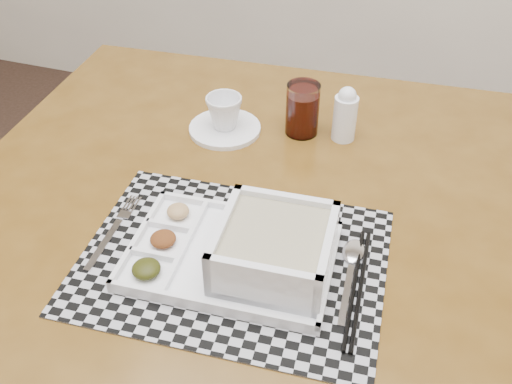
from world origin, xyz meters
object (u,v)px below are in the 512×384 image
Objects in this scene: cup at (224,112)px; creamer_bottle at (345,114)px; dining_table at (248,245)px; serving_tray at (259,252)px; juice_glass at (302,111)px.

creamer_bottle reaches higher than cup.
creamer_bottle is (0.11, 0.28, 0.14)m from dining_table.
juice_glass is at bearing 95.60° from serving_tray.
creamer_bottle reaches higher than juice_glass.
juice_glass is 0.09m from creamer_bottle.
juice_glass is (-0.04, 0.39, 0.01)m from serving_tray.
cup is at bearing 118.85° from serving_tray.
cup is 0.64× the size of creamer_bottle.
serving_tray is 3.06× the size of juice_glass.
cup is at bearing -163.00° from juice_glass.
creamer_bottle is (0.24, 0.05, 0.01)m from cup.
cup is 0.69× the size of juice_glass.
juice_glass is (0.15, 0.05, 0.01)m from cup.
creamer_bottle reaches higher than dining_table.
creamer_bottle is at bearing 5.10° from cup.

